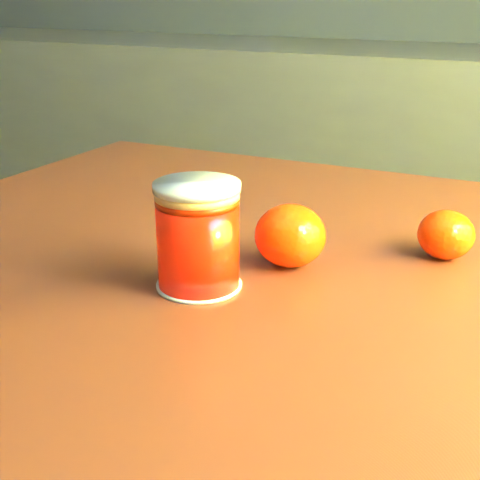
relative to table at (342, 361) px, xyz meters
The scene contains 5 objects.
kitchen_counter 1.77m from the table, 122.46° to the left, with size 3.15×0.60×0.90m, color #535258.
table is the anchor object (origin of this frame).
juice_glass 0.21m from the table, 136.64° to the right, with size 0.08×0.08×0.10m.
orange_front 0.15m from the table, 162.15° to the right, with size 0.07×0.07×0.06m, color #FF3505.
orange_back 0.17m from the table, 42.58° to the left, with size 0.06×0.06×0.05m, color #FF3505.
Camera 1 is at (1.12, -0.61, 1.07)m, focal length 50.00 mm.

